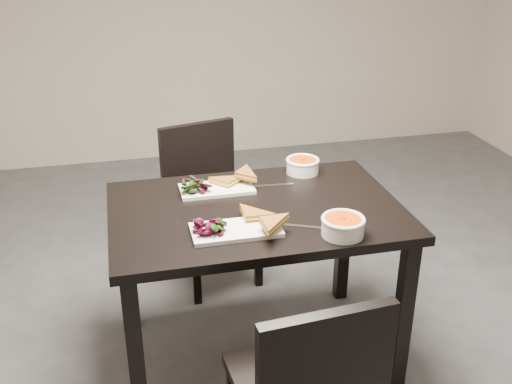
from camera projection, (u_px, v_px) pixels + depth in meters
ground at (288, 331)px, 2.91m from camera, size 5.00×5.00×0.00m
table at (256, 228)px, 2.50m from camera, size 1.20×0.80×0.75m
chair_far at (207, 194)px, 3.21m from camera, size 0.51×0.51×0.85m
plate_near at (236, 230)px, 2.26m from camera, size 0.34×0.17×0.02m
sandwich_near at (252, 218)px, 2.28m from camera, size 0.17×0.13×0.06m
salad_near at (210, 226)px, 2.23m from camera, size 0.11×0.10×0.05m
soup_bowl_near at (343, 225)px, 2.23m from camera, size 0.17×0.17×0.07m
cutlery_near at (303, 226)px, 2.31m from camera, size 0.17×0.09×0.00m
plate_far at (217, 189)px, 2.61m from camera, size 0.32×0.16×0.02m
sandwich_far at (232, 182)px, 2.60m from camera, size 0.20×0.20×0.05m
salad_far at (194, 185)px, 2.58m from camera, size 0.10×0.09×0.04m
soup_bowl_far at (303, 165)px, 2.78m from camera, size 0.16×0.16×0.07m
cutlery_far at (274, 185)px, 2.66m from camera, size 0.18×0.03×0.00m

